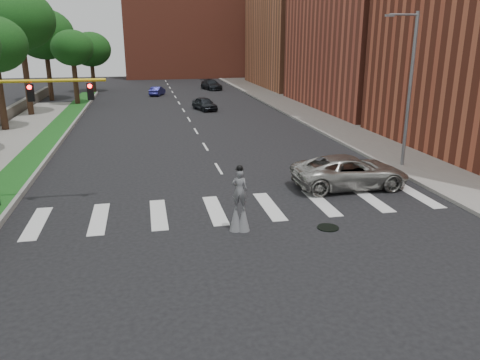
# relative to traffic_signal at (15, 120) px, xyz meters

# --- Properties ---
(ground_plane) EXTENTS (160.00, 160.00, 0.00)m
(ground_plane) POSITION_rel_traffic_signal_xyz_m (9.78, -3.00, -4.15)
(ground_plane) COLOR black
(ground_plane) RESTS_ON ground
(grass_median) EXTENTS (2.00, 60.00, 0.25)m
(grass_median) POSITION_rel_traffic_signal_xyz_m (-1.72, 17.00, -4.03)
(grass_median) COLOR #154A18
(grass_median) RESTS_ON ground
(median_curb) EXTENTS (0.20, 60.00, 0.28)m
(median_curb) POSITION_rel_traffic_signal_xyz_m (-0.67, 17.00, -4.01)
(median_curb) COLOR gray
(median_curb) RESTS_ON ground
(sidewalk_right) EXTENTS (5.00, 90.00, 0.18)m
(sidewalk_right) POSITION_rel_traffic_signal_xyz_m (22.28, 22.00, -4.06)
(sidewalk_right) COLOR gray
(sidewalk_right) RESTS_ON ground
(manhole) EXTENTS (0.90, 0.90, 0.04)m
(manhole) POSITION_rel_traffic_signal_xyz_m (12.78, -5.00, -4.13)
(manhole) COLOR black
(manhole) RESTS_ON ground
(building_far) EXTENTS (16.00, 22.00, 20.00)m
(building_far) POSITION_rel_traffic_signal_xyz_m (31.78, 51.00, 5.85)
(building_far) COLOR #AD6140
(building_far) RESTS_ON ground
(building_backdrop) EXTENTS (26.00, 14.00, 18.00)m
(building_backdrop) POSITION_rel_traffic_signal_xyz_m (15.78, 75.00, 4.85)
(building_backdrop) COLOR #9A4430
(building_backdrop) RESTS_ON ground
(streetlight) EXTENTS (2.05, 0.20, 9.00)m
(streetlight) POSITION_rel_traffic_signal_xyz_m (20.68, 3.00, 0.75)
(streetlight) COLOR slate
(streetlight) RESTS_ON ground
(traffic_signal) EXTENTS (5.30, 0.23, 6.20)m
(traffic_signal) POSITION_rel_traffic_signal_xyz_m (0.00, 0.00, 0.00)
(traffic_signal) COLOR black
(traffic_signal) RESTS_ON ground
(stilt_performer) EXTENTS (0.83, 0.61, 2.79)m
(stilt_performer) POSITION_rel_traffic_signal_xyz_m (9.13, -4.50, -3.07)
(stilt_performer) COLOR black
(stilt_performer) RESTS_ON ground
(suv_crossing) EXTENTS (6.11, 2.86, 1.69)m
(suv_crossing) POSITION_rel_traffic_signal_xyz_m (15.99, 0.00, -3.30)
(suv_crossing) COLOR #A19F98
(suv_crossing) RESTS_ON ground
(car_near) EXTENTS (2.70, 4.35, 1.38)m
(car_near) POSITION_rel_traffic_signal_xyz_m (12.06, 28.62, -3.46)
(car_near) COLOR black
(car_near) RESTS_ON ground
(car_mid) EXTENTS (2.38, 3.85, 1.20)m
(car_mid) POSITION_rel_traffic_signal_xyz_m (7.51, 43.12, -3.55)
(car_mid) COLOR #181854
(car_mid) RESTS_ON ground
(car_far) EXTENTS (3.10, 5.35, 1.46)m
(car_far) POSITION_rel_traffic_signal_xyz_m (15.78, 49.04, -3.42)
(car_far) COLOR black
(car_far) RESTS_ON ground
(tree_4) EXTENTS (6.67, 6.67, 12.03)m
(tree_4) POSITION_rel_traffic_signal_xyz_m (-5.53, 28.19, 4.99)
(tree_4) COLOR black
(tree_4) RESTS_ON ground
(tree_5) EXTENTS (7.01, 7.01, 10.90)m
(tree_5) POSITION_rel_traffic_signal_xyz_m (-5.64, 40.66, 3.74)
(tree_5) COLOR black
(tree_5) RESTS_ON ground
(tree_6) EXTENTS (4.63, 4.63, 8.43)m
(tree_6) POSITION_rel_traffic_signal_xyz_m (-1.88, 35.05, 2.24)
(tree_6) COLOR black
(tree_6) RESTS_ON ground
(tree_7) EXTENTS (5.62, 5.62, 8.34)m
(tree_7) POSITION_rel_traffic_signal_xyz_m (-1.27, 49.42, 1.77)
(tree_7) COLOR black
(tree_7) RESTS_ON ground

